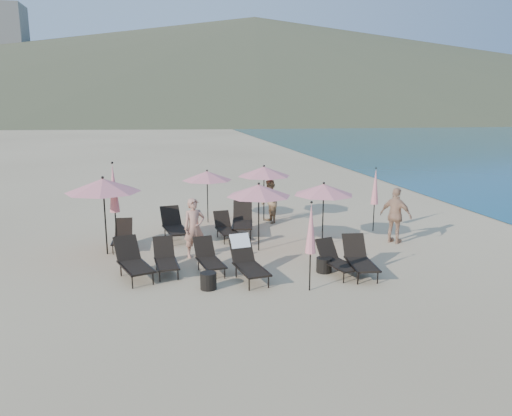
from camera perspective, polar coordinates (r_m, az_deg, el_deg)
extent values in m
plane|color=#D6BA8C|center=(13.87, 2.77, -7.43)|extent=(800.00, 800.00, 0.00)
cone|color=brown|center=(319.82, -0.15, 16.14)|extent=(690.00, 690.00, 55.00)
cone|color=brown|center=(393.57, 18.33, 13.11)|extent=(280.00, 280.00, 32.00)
cube|color=beige|center=(266.86, -27.01, 14.94)|extent=(22.00, 18.00, 48.00)
cube|color=beige|center=(325.66, -19.53, 13.90)|extent=(18.00, 16.00, 38.00)
cube|color=black|center=(13.54, -13.51, -6.62)|extent=(1.00, 1.38, 0.05)
cube|color=black|center=(14.22, -14.55, -4.49)|extent=(0.76, 0.65, 0.64)
cylinder|color=black|center=(13.06, -13.95, -8.21)|extent=(0.04, 0.04, 0.35)
cylinder|color=black|center=(14.04, -15.19, -6.85)|extent=(0.04, 0.04, 0.35)
cylinder|color=black|center=(13.21, -11.69, -7.88)|extent=(0.04, 0.04, 0.35)
cylinder|color=black|center=(14.17, -13.07, -6.55)|extent=(0.04, 0.04, 0.35)
cube|color=black|center=(13.51, -14.85, -6.69)|extent=(0.48, 1.34, 0.04)
cube|color=black|center=(13.67, -12.33, -6.34)|extent=(0.48, 1.34, 0.04)
cube|color=black|center=(13.78, -10.17, -6.33)|extent=(0.65, 1.14, 0.05)
cube|color=black|center=(14.40, -10.52, -4.41)|extent=(0.60, 0.46, 0.57)
cylinder|color=black|center=(13.38, -10.95, -7.66)|extent=(0.03, 0.03, 0.31)
cylinder|color=black|center=(14.27, -11.31, -6.42)|extent=(0.03, 0.03, 0.31)
cylinder|color=black|center=(13.43, -8.91, -7.52)|extent=(0.03, 0.03, 0.31)
cylinder|color=black|center=(14.31, -9.40, -6.29)|extent=(0.03, 0.03, 0.31)
cube|color=black|center=(13.80, -11.33, -6.31)|extent=(0.13, 1.23, 0.04)
cube|color=black|center=(13.85, -9.05, -6.15)|extent=(0.13, 1.23, 0.04)
cube|color=black|center=(13.70, -5.13, -6.32)|extent=(0.73, 1.16, 0.04)
cube|color=black|center=(14.29, -5.97, -4.44)|extent=(0.62, 0.50, 0.56)
cylinder|color=black|center=(13.28, -5.54, -7.66)|extent=(0.03, 0.03, 0.31)
cylinder|color=black|center=(14.13, -6.58, -6.47)|extent=(0.03, 0.03, 0.31)
cylinder|color=black|center=(13.41, -3.60, -7.44)|extent=(0.03, 0.03, 0.31)
cylinder|color=black|center=(14.25, -4.75, -6.27)|extent=(0.03, 0.03, 0.31)
cube|color=black|center=(13.67, -6.28, -6.34)|extent=(0.24, 1.20, 0.04)
cube|color=black|center=(13.81, -4.10, -6.11)|extent=(0.24, 1.20, 0.04)
cube|color=black|center=(13.02, -0.46, -7.09)|extent=(0.80, 1.28, 0.05)
cube|color=black|center=(13.65, -1.64, -4.89)|extent=(0.68, 0.55, 0.62)
cylinder|color=black|center=(12.56, -0.78, -8.70)|extent=(0.04, 0.04, 0.34)
cylinder|color=black|center=(13.47, -2.29, -7.25)|extent=(0.04, 0.04, 0.34)
cylinder|color=black|center=(12.74, 1.43, -8.41)|extent=(0.04, 0.04, 0.34)
cylinder|color=black|center=(13.64, -0.20, -7.00)|extent=(0.04, 0.04, 0.34)
cube|color=black|center=(12.97, -1.79, -7.13)|extent=(0.25, 1.34, 0.04)
cube|color=black|center=(13.17, 0.69, -6.83)|extent=(0.25, 1.34, 0.04)
cube|color=white|center=(13.72, -1.84, -3.78)|extent=(0.58, 0.36, 0.37)
cube|color=black|center=(13.68, 9.72, -6.48)|extent=(0.80, 1.18, 0.04)
cube|color=black|center=(14.16, 8.07, -4.65)|extent=(0.64, 0.53, 0.56)
cylinder|color=black|center=(13.26, 9.99, -7.84)|extent=(0.03, 0.03, 0.31)
cylinder|color=black|center=(13.97, 7.78, -6.71)|extent=(0.03, 0.03, 0.31)
cylinder|color=black|center=(13.52, 11.62, -7.50)|extent=(0.03, 0.03, 0.31)
cylinder|color=black|center=(14.22, 9.36, -6.42)|extent=(0.03, 0.03, 0.31)
cube|color=black|center=(13.56, 8.68, -6.57)|extent=(0.33, 1.19, 0.04)
cube|color=black|center=(13.86, 10.53, -6.22)|extent=(0.33, 1.19, 0.04)
cube|color=black|center=(13.70, 12.05, -6.37)|extent=(0.76, 1.27, 0.05)
cube|color=black|center=(14.36, 11.15, -4.24)|extent=(0.67, 0.52, 0.62)
cylinder|color=black|center=(13.23, 11.56, -7.85)|extent=(0.04, 0.04, 0.34)
cylinder|color=black|center=(14.17, 10.36, -6.45)|extent=(0.04, 0.04, 0.34)
cylinder|color=black|center=(13.39, 13.73, -7.72)|extent=(0.04, 0.04, 0.34)
cylinder|color=black|center=(14.32, 12.40, -6.34)|extent=(0.04, 0.04, 0.34)
cube|color=black|center=(13.66, 10.77, -6.33)|extent=(0.19, 1.36, 0.04)
cube|color=black|center=(13.84, 13.19, -6.20)|extent=(0.19, 1.36, 0.04)
cube|color=black|center=(16.41, -15.08, -3.60)|extent=(0.61, 1.10, 0.04)
cube|color=black|center=(17.03, -14.88, -2.10)|extent=(0.57, 0.43, 0.55)
cylinder|color=black|center=(16.05, -16.04, -4.60)|extent=(0.03, 0.03, 0.30)
cylinder|color=black|center=(16.93, -15.66, -3.72)|extent=(0.03, 0.03, 0.30)
cylinder|color=black|center=(16.00, -14.39, -4.56)|extent=(0.03, 0.03, 0.30)
cylinder|color=black|center=(16.88, -14.10, -3.68)|extent=(0.03, 0.03, 0.30)
cube|color=black|center=(16.48, -15.99, -3.55)|extent=(0.10, 1.20, 0.04)
cube|color=black|center=(16.42, -14.14, -3.51)|extent=(0.10, 1.20, 0.04)
cube|color=black|center=(17.02, -9.07, -2.54)|extent=(0.88, 1.39, 0.05)
cube|color=black|center=(17.77, -9.73, -0.90)|extent=(0.74, 0.60, 0.66)
cylinder|color=black|center=(16.51, -9.58, -3.72)|extent=(0.04, 0.04, 0.37)
cylinder|color=black|center=(17.55, -10.36, -2.80)|extent=(0.04, 0.04, 0.37)
cylinder|color=black|center=(16.63, -7.70, -3.54)|extent=(0.04, 0.04, 0.37)
cylinder|color=black|center=(17.67, -8.58, -2.64)|extent=(0.04, 0.04, 0.37)
cube|color=black|center=(17.01, -10.17, -2.56)|extent=(0.30, 1.44, 0.04)
cube|color=black|center=(17.14, -8.06, -2.37)|extent=(0.30, 1.44, 0.04)
cube|color=black|center=(16.95, -3.28, -2.69)|extent=(0.68, 1.13, 0.04)
cube|color=black|center=(17.57, -3.90, -1.28)|extent=(0.60, 0.47, 0.55)
cylinder|color=black|center=(16.52, -3.64, -3.67)|extent=(0.03, 0.03, 0.30)
cylinder|color=black|center=(17.39, -4.42, -2.88)|extent=(0.03, 0.03, 0.30)
cylinder|color=black|center=(16.64, -2.09, -3.53)|extent=(0.03, 0.03, 0.30)
cylinder|color=black|center=(17.50, -2.94, -2.76)|extent=(0.03, 0.03, 0.30)
cube|color=black|center=(16.93, -4.20, -2.69)|extent=(0.18, 1.21, 0.04)
cube|color=black|center=(17.06, -2.44, -2.55)|extent=(0.18, 1.21, 0.04)
cube|color=black|center=(17.52, -1.58, -1.94)|extent=(0.93, 1.44, 0.06)
cube|color=black|center=(18.31, -1.54, -0.27)|extent=(0.77, 0.62, 0.69)
cylinder|color=black|center=(17.04, -2.57, -3.04)|extent=(0.04, 0.04, 0.38)
cylinder|color=black|center=(18.14, -2.45, -2.10)|extent=(0.04, 0.04, 0.38)
cylinder|color=black|center=(17.03, -0.63, -3.04)|extent=(0.04, 0.04, 0.38)
cylinder|color=black|center=(18.13, -0.63, -2.10)|extent=(0.04, 0.04, 0.38)
cube|color=black|center=(17.58, -2.66, -1.86)|extent=(0.33, 1.48, 0.04)
cube|color=black|center=(17.57, -0.49, -1.86)|extent=(0.33, 1.48, 0.04)
cylinder|color=black|center=(15.91, -16.86, -1.14)|extent=(0.05, 0.05, 2.26)
cone|color=pink|center=(15.72, -17.08, 2.50)|extent=(2.26, 2.26, 0.41)
sphere|color=black|center=(15.68, -17.14, 3.35)|extent=(0.09, 0.09, 0.09)
cylinder|color=black|center=(15.62, 0.31, -1.29)|extent=(0.04, 0.04, 2.03)
cone|color=pink|center=(15.43, 0.31, 2.03)|extent=(2.03, 2.03, 0.37)
sphere|color=black|center=(15.40, 0.31, 2.81)|extent=(0.08, 0.08, 0.08)
cylinder|color=black|center=(16.35, 7.65, -0.93)|extent=(0.04, 0.04, 1.96)
cone|color=pink|center=(16.18, 7.74, 2.12)|extent=(1.96, 1.96, 0.35)
sphere|color=black|center=(16.14, 7.76, 2.84)|extent=(0.07, 0.07, 0.07)
cylinder|color=black|center=(19.43, -5.56, 1.15)|extent=(0.04, 0.04, 1.93)
cone|color=pink|center=(19.28, -5.61, 3.69)|extent=(1.93, 1.93, 0.35)
sphere|color=black|center=(19.25, -5.63, 4.29)|extent=(0.07, 0.07, 0.07)
cylinder|color=black|center=(19.59, 0.91, 1.49)|extent=(0.04, 0.04, 2.07)
cone|color=pink|center=(19.44, 0.92, 4.21)|extent=(2.07, 2.07, 0.37)
sphere|color=black|center=(19.41, 0.92, 4.84)|extent=(0.08, 0.08, 0.08)
cylinder|color=black|center=(12.55, 6.18, -7.25)|extent=(0.04, 0.04, 0.98)
cone|color=pink|center=(12.23, 6.30, -2.33)|extent=(0.27, 0.27, 1.24)
sphere|color=black|center=(12.08, 6.37, 0.65)|extent=(0.06, 0.06, 0.06)
cylinder|color=black|center=(18.60, 13.29, -1.07)|extent=(0.04, 0.04, 1.01)
cone|color=pink|center=(18.38, 13.46, 2.40)|extent=(0.27, 0.27, 1.28)
sphere|color=black|center=(18.29, 13.57, 4.47)|extent=(0.06, 0.06, 0.06)
cylinder|color=black|center=(16.57, -15.69, -2.45)|extent=(0.04, 0.04, 1.20)
cone|color=pink|center=(16.29, -15.96, 2.20)|extent=(0.33, 0.33, 1.53)
sphere|color=black|center=(16.18, -16.13, 4.99)|extent=(0.08, 0.08, 0.08)
cylinder|color=black|center=(12.71, -5.46, -8.29)|extent=(0.42, 0.42, 0.43)
cylinder|color=black|center=(13.99, 7.78, -6.47)|extent=(0.43, 0.43, 0.41)
imported|color=tan|center=(15.12, -7.07, -2.27)|extent=(0.74, 0.58, 1.81)
imported|color=#98734E|center=(19.29, 1.61, 0.75)|extent=(0.76, 0.91, 1.69)
imported|color=tan|center=(17.14, 15.68, -0.83)|extent=(1.04, 1.14, 1.86)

